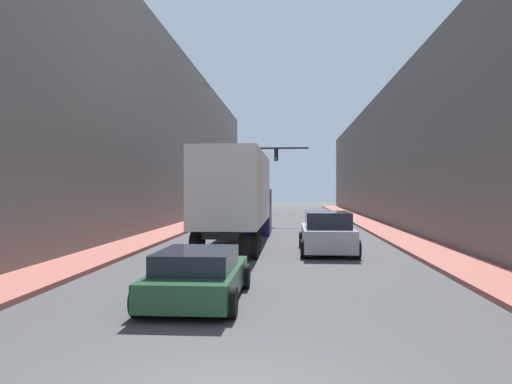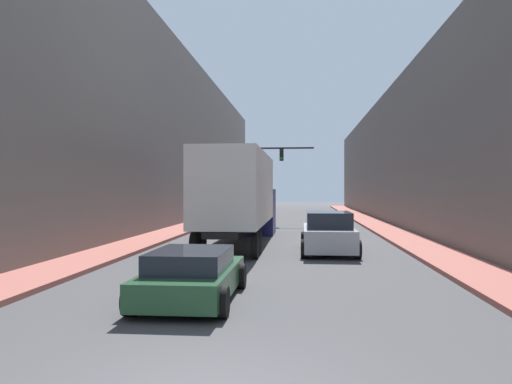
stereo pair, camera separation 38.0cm
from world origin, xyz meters
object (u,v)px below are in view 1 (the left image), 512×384
(suv_car, at_px, (327,233))
(sedan_car, at_px, (198,276))
(semi_truck, at_px, (239,195))
(traffic_signal_gantry, at_px, (237,168))

(suv_car, bearing_deg, sedan_car, -111.49)
(semi_truck, bearing_deg, sedan_car, -88.41)
(semi_truck, height_order, suv_car, semi_truck)
(traffic_signal_gantry, bearing_deg, sedan_car, -85.61)
(suv_car, bearing_deg, semi_truck, 143.30)
(traffic_signal_gantry, bearing_deg, semi_truck, -83.24)
(traffic_signal_gantry, bearing_deg, suv_car, -71.80)
(semi_truck, xyz_separation_m, traffic_signal_gantry, (-1.68, 14.19, 1.91))
(suv_car, xyz_separation_m, traffic_signal_gantry, (-5.63, 17.13, 3.43))
(semi_truck, xyz_separation_m, suv_car, (3.95, -2.95, -1.52))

